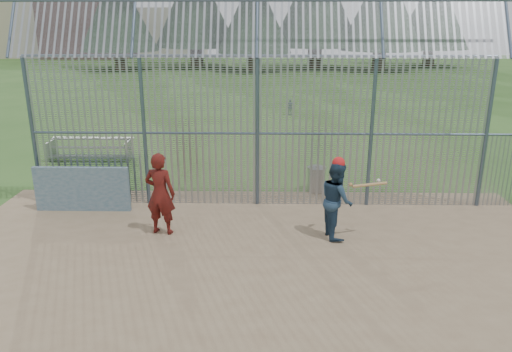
{
  "coord_description": "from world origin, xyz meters",
  "views": [
    {
      "loc": [
        0.25,
        -9.37,
        4.94
      ],
      "look_at": [
        0.0,
        2.0,
        1.3
      ],
      "focal_mm": 35.0,
      "sensor_mm": 36.0,
      "label": 1
    }
  ],
  "objects_px": {
    "batter": "(337,200)",
    "bleacher": "(91,148)",
    "onlooker": "(160,194)",
    "dugout_wall": "(82,189)",
    "trash_can": "(316,179)"
  },
  "relations": [
    {
      "from": "dugout_wall",
      "to": "onlooker",
      "type": "bearing_deg",
      "value": -30.17
    },
    {
      "from": "onlooker",
      "to": "bleacher",
      "type": "relative_size",
      "value": 0.66
    },
    {
      "from": "dugout_wall",
      "to": "bleacher",
      "type": "relative_size",
      "value": 0.83
    },
    {
      "from": "batter",
      "to": "bleacher",
      "type": "distance_m",
      "value": 10.29
    },
    {
      "from": "onlooker",
      "to": "batter",
      "type": "bearing_deg",
      "value": -170.16
    },
    {
      "from": "dugout_wall",
      "to": "onlooker",
      "type": "distance_m",
      "value": 2.77
    },
    {
      "from": "dugout_wall",
      "to": "trash_can",
      "type": "height_order",
      "value": "dugout_wall"
    },
    {
      "from": "trash_can",
      "to": "bleacher",
      "type": "height_order",
      "value": "trash_can"
    },
    {
      "from": "batter",
      "to": "trash_can",
      "type": "xyz_separation_m",
      "value": [
        -0.15,
        3.19,
        -0.54
      ]
    },
    {
      "from": "dugout_wall",
      "to": "trash_can",
      "type": "bearing_deg",
      "value": 15.18
    },
    {
      "from": "dugout_wall",
      "to": "onlooker",
      "type": "height_order",
      "value": "onlooker"
    },
    {
      "from": "dugout_wall",
      "to": "bleacher",
      "type": "height_order",
      "value": "dugout_wall"
    },
    {
      "from": "dugout_wall",
      "to": "bleacher",
      "type": "distance_m",
      "value": 5.23
    },
    {
      "from": "onlooker",
      "to": "trash_can",
      "type": "distance_m",
      "value": 5.06
    },
    {
      "from": "batter",
      "to": "bleacher",
      "type": "xyz_separation_m",
      "value": [
        -7.98,
        6.48,
        -0.51
      ]
    }
  ]
}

